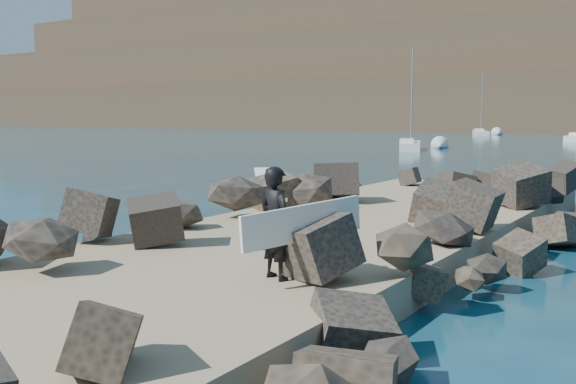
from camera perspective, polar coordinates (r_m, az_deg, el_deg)
name	(u,v)px	position (r m, az deg, el deg)	size (l,w,h in m)	color
ground	(315,261)	(13.03, 2.45, -6.12)	(800.00, 800.00, 0.00)	#0F384C
jetty	(257,265)	(11.35, -2.81, -6.54)	(6.00, 26.00, 0.60)	#8C7759
riprap_left	(158,233)	(13.54, -11.49, -3.60)	(2.60, 22.00, 1.00)	black
riprap_right	(424,271)	(10.35, 12.01, -6.85)	(2.60, 22.00, 1.00)	black
surfboard_resting	(270,188)	(16.59, -1.64, 0.35)	(0.65, 2.60, 0.09)	white
surfer_with_board	(280,223)	(9.05, -0.74, -2.78)	(1.20, 1.88, 1.61)	black
sailboat_a	(410,146)	(54.90, 10.82, 4.07)	(4.10, 7.27, 8.66)	silver
sailboat_e	(481,133)	(95.75, 16.74, 5.05)	(4.44, 7.75, 9.20)	silver
sailboat_b	(576,138)	(78.81, 24.25, 4.41)	(1.62, 6.30, 7.63)	silver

